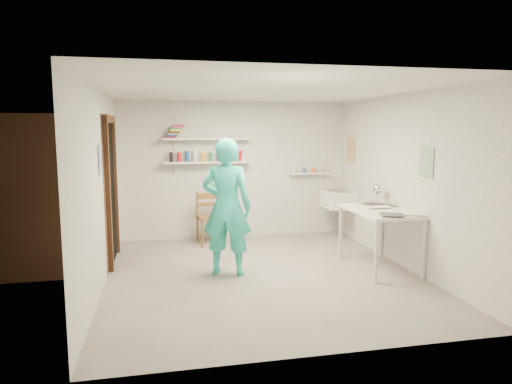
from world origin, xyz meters
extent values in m
cube|color=slate|center=(0.00, 0.00, -0.01)|extent=(4.00, 4.50, 0.02)
cube|color=silver|center=(0.00, 0.00, 2.41)|extent=(4.00, 4.50, 0.02)
cube|color=silver|center=(0.00, 2.26, 1.20)|extent=(4.00, 0.02, 2.40)
cube|color=silver|center=(0.00, -2.26, 1.20)|extent=(4.00, 0.02, 2.40)
cube|color=silver|center=(-2.01, 0.00, 1.20)|extent=(0.02, 4.50, 2.40)
cube|color=silver|center=(2.01, 0.00, 1.20)|extent=(0.02, 4.50, 2.40)
cube|color=black|center=(-1.99, 1.05, 1.00)|extent=(0.02, 0.90, 2.00)
cube|color=brown|center=(-2.70, 1.05, 1.05)|extent=(1.40, 1.50, 2.10)
cube|color=brown|center=(-1.97, 1.05, 2.05)|extent=(0.06, 1.05, 0.10)
cube|color=brown|center=(-1.97, 0.55, 1.00)|extent=(0.06, 0.10, 2.00)
cube|color=brown|center=(-1.97, 1.55, 1.00)|extent=(0.06, 0.10, 2.00)
cube|color=white|center=(-0.50, 2.13, 1.35)|extent=(1.50, 0.22, 0.03)
cube|color=white|center=(-0.50, 2.13, 1.75)|extent=(1.50, 0.22, 0.03)
cube|color=white|center=(1.35, 2.17, 1.12)|extent=(0.70, 0.14, 0.03)
cube|color=#334C7F|center=(-1.99, 0.05, 1.55)|extent=(0.01, 0.28, 0.36)
cube|color=#995933|center=(1.99, 1.80, 1.55)|extent=(0.01, 0.34, 0.42)
cube|color=#3F724C|center=(1.99, -0.55, 1.50)|extent=(0.01, 0.30, 0.38)
cube|color=white|center=(1.75, 1.70, 0.70)|extent=(0.48, 0.60, 0.30)
imported|color=#2AD2BB|center=(-0.45, 0.13, 0.90)|extent=(0.77, 0.63, 1.80)
cylinder|color=beige|center=(-0.53, 0.33, 1.20)|extent=(0.32, 0.15, 0.32)
cube|color=brown|center=(-0.48, 1.77, 0.47)|extent=(0.49, 0.47, 0.94)
cube|color=silver|center=(1.64, -0.06, 0.41)|extent=(0.74, 1.23, 0.82)
sphere|color=silver|center=(1.84, 0.44, 1.04)|extent=(0.15, 0.15, 0.15)
cylinder|color=black|center=(-1.13, 2.13, 1.45)|extent=(0.06, 0.06, 0.17)
cylinder|color=red|center=(-0.99, 2.13, 1.45)|extent=(0.06, 0.06, 0.17)
cylinder|color=blue|center=(-0.85, 2.13, 1.45)|extent=(0.06, 0.06, 0.17)
cylinder|color=white|center=(-0.71, 2.13, 1.45)|extent=(0.06, 0.06, 0.17)
cylinder|color=orange|center=(-0.57, 2.13, 1.45)|extent=(0.06, 0.06, 0.17)
cylinder|color=#268C3F|center=(-0.43, 2.13, 1.45)|extent=(0.06, 0.06, 0.17)
cylinder|color=#8C268C|center=(-0.29, 2.13, 1.45)|extent=(0.06, 0.06, 0.17)
cylinder|color=gold|center=(-0.15, 2.13, 1.45)|extent=(0.06, 0.06, 0.17)
cylinder|color=black|center=(-0.01, 2.13, 1.45)|extent=(0.06, 0.06, 0.17)
cylinder|color=red|center=(0.13, 2.13, 1.45)|extent=(0.06, 0.06, 0.17)
cube|color=red|center=(-1.10, 2.13, 1.78)|extent=(0.18, 0.14, 0.03)
cube|color=#1933A5|center=(-1.08, 2.13, 1.81)|extent=(0.18, 0.14, 0.03)
cube|color=orange|center=(-1.06, 2.13, 1.83)|extent=(0.18, 0.14, 0.03)
cube|color=black|center=(-1.04, 2.13, 1.86)|extent=(0.18, 0.14, 0.03)
cube|color=yellow|center=(-1.02, 2.13, 1.89)|extent=(0.18, 0.14, 0.03)
cube|color=#338C4C|center=(-1.00, 2.13, 1.92)|extent=(0.18, 0.14, 0.03)
cube|color=#8C3F8C|center=(-0.98, 2.13, 1.95)|extent=(0.18, 0.14, 0.03)
cube|color=red|center=(-0.96, 2.13, 1.97)|extent=(0.18, 0.14, 0.03)
cylinder|color=silver|center=(1.14, 2.17, 1.18)|extent=(0.07, 0.07, 0.09)
cylinder|color=#335999|center=(1.28, 2.17, 1.18)|extent=(0.07, 0.07, 0.09)
cylinder|color=orange|center=(1.42, 2.17, 1.18)|extent=(0.07, 0.07, 0.09)
cylinder|color=#999999|center=(1.56, 2.17, 1.18)|extent=(0.07, 0.07, 0.09)
cube|color=silver|center=(1.64, -0.06, 0.82)|extent=(0.30, 0.22, 0.00)
cube|color=#4C4742|center=(1.64, -0.06, 0.83)|extent=(0.30, 0.22, 0.00)
cube|color=beige|center=(1.64, -0.06, 0.83)|extent=(0.30, 0.22, 0.00)
cube|color=#383330|center=(1.64, -0.06, 0.84)|extent=(0.30, 0.22, 0.00)
cube|color=silver|center=(1.64, -0.06, 0.84)|extent=(0.30, 0.22, 0.00)
cube|color=silver|center=(1.64, -0.06, 0.84)|extent=(0.30, 0.22, 0.00)
cube|color=#4C4742|center=(1.64, -0.06, 0.85)|extent=(0.30, 0.22, 0.00)
camera|label=1|loc=(-1.28, -5.70, 1.89)|focal=32.00mm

